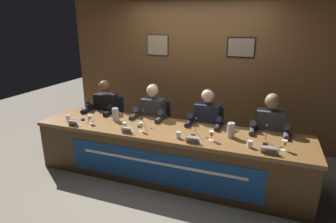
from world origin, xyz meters
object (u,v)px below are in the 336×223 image
(chair_center_right, at_px, (208,136))
(chair_far_right, at_px, (267,144))
(panelist_center_left, at_px, (151,117))
(water_cup_far_right, at_px, (250,144))
(chair_far_left, at_px, (111,123))
(juice_glass_far_left, at_px, (90,118))
(panelist_far_left, at_px, (104,111))
(juice_glass_center_left, at_px, (141,125))
(water_cup_far_left, at_px, (68,118))
(microphone_center_left, at_px, (141,121))
(nameplate_far_left, at_px, (73,123))
(microphone_far_right, at_px, (266,138))
(panelist_center_right, at_px, (206,124))
(nameplate_center_left, at_px, (127,130))
(water_pitcher_left_side, at_px, (116,114))
(nameplate_center_right, at_px, (193,140))
(conference_table, at_px, (165,146))
(panelist_far_right, at_px, (269,131))
(microphone_far_left, at_px, (84,115))
(microphone_center_right, at_px, (194,130))
(juice_glass_far_right, at_px, (285,143))
(water_cup_center_left, at_px, (125,126))
(water_cup_center_right, at_px, (178,135))
(juice_glass_center_right, at_px, (211,134))
(nameplate_far_right, at_px, (269,150))
(water_pitcher_right_side, at_px, (231,130))
(chair_center_left, at_px, (156,129))

(chair_center_right, bearing_deg, chair_far_right, 0.00)
(panelist_center_left, distance_m, water_cup_far_right, 1.68)
(chair_far_left, xyz_separation_m, panelist_center_left, (0.87, -0.20, 0.28))
(juice_glass_far_left, bearing_deg, panelist_far_left, 105.74)
(juice_glass_center_left, height_order, chair_far_right, chair_far_right)
(water_cup_far_left, xyz_separation_m, microphone_center_left, (1.11, 0.18, 0.04))
(nameplate_far_left, relative_size, microphone_far_right, 0.76)
(chair_far_left, relative_size, panelist_center_right, 0.73)
(nameplate_center_left, bearing_deg, chair_center_right, 46.25)
(juice_glass_far_left, distance_m, microphone_far_right, 2.42)
(panelist_center_right, xyz_separation_m, chair_far_right, (0.87, 0.20, -0.28))
(water_cup_far_right, height_order, water_pitcher_left_side, water_pitcher_left_side)
(panelist_center_right, xyz_separation_m, nameplate_center_right, (0.01, -0.75, 0.05))
(chair_center_right, relative_size, water_pitcher_left_side, 4.25)
(microphone_center_left, xyz_separation_m, panelist_center_right, (0.83, 0.46, -0.09))
(nameplate_center_left, relative_size, panelist_center_right, 0.13)
(chair_far_left, relative_size, juice_glass_center_left, 7.19)
(panelist_center_right, bearing_deg, juice_glass_far_left, -158.64)
(juice_glass_center_left, bearing_deg, conference_table, 16.82)
(panelist_far_right, bearing_deg, microphone_far_left, -169.38)
(juice_glass_far_left, distance_m, microphone_center_right, 1.54)
(nameplate_center_left, distance_m, juice_glass_center_left, 0.20)
(juice_glass_far_right, bearing_deg, chair_far_left, 164.14)
(juice_glass_far_left, bearing_deg, panelist_center_right, 21.36)
(microphone_far_left, relative_size, nameplate_center_left, 1.37)
(panelist_far_left, bearing_deg, panelist_center_right, 0.00)
(nameplate_far_left, xyz_separation_m, water_cup_center_left, (0.75, 0.15, -0.00))
(nameplate_center_left, xyz_separation_m, panelist_center_right, (0.90, 0.74, -0.05))
(chair_far_left, xyz_separation_m, microphone_center_right, (1.71, -0.72, 0.36))
(juice_glass_far_left, height_order, chair_center_right, chair_center_right)
(nameplate_center_left, bearing_deg, juice_glass_center_left, 34.95)
(microphone_center_right, distance_m, water_pitcher_left_side, 1.26)
(water_cup_center_right, bearing_deg, juice_glass_center_right, 10.57)
(nameplate_center_left, xyz_separation_m, microphone_center_left, (0.07, 0.28, 0.03))
(microphone_far_left, distance_m, microphone_center_right, 1.72)
(panelist_center_left, distance_m, nameplate_far_right, 1.91)
(juice_glass_far_left, bearing_deg, chair_far_left, 102.02)
(microphone_center_left, bearing_deg, conference_table, -11.58)
(water_cup_center_left, xyz_separation_m, juice_glass_far_right, (2.05, 0.02, 0.05))
(microphone_far_right, xyz_separation_m, water_pitcher_right_side, (-0.42, 0.06, 0.02))
(chair_far_left, bearing_deg, panelist_center_left, -12.82)
(juice_glass_far_left, distance_m, panelist_center_left, 0.94)
(nameplate_far_left, xyz_separation_m, panelist_center_left, (0.88, 0.77, -0.05))
(nameplate_center_left, xyz_separation_m, panelist_far_right, (1.78, 0.74, -0.05))
(panelist_center_right, distance_m, panelist_far_right, 0.87)
(chair_center_left, xyz_separation_m, panelist_center_right, (0.87, -0.20, 0.28))
(panelist_center_right, xyz_separation_m, microphone_far_right, (0.84, -0.47, 0.09))
(microphone_far_left, bearing_deg, panelist_far_left, 88.04)
(chair_far_left, height_order, microphone_center_left, microphone_center_left)
(microphone_far_left, xyz_separation_m, water_pitcher_left_side, (0.48, 0.12, 0.02))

